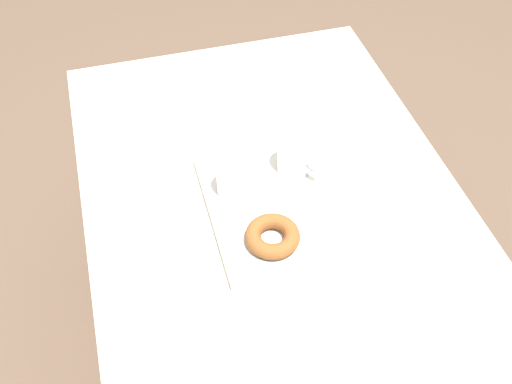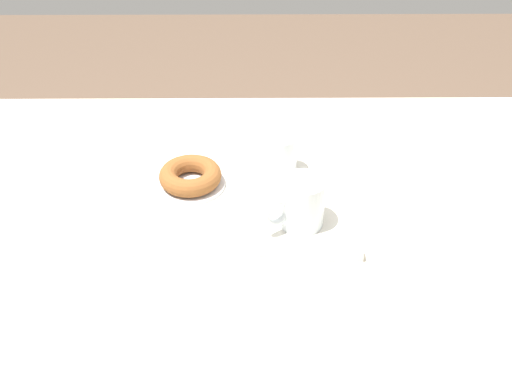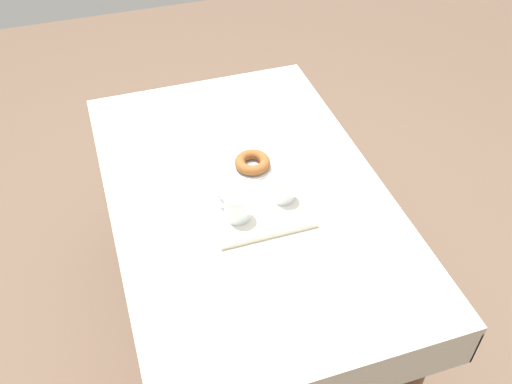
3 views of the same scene
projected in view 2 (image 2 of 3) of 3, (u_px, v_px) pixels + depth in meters
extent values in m
cube|color=beige|center=(235.00, 215.00, 1.19)|extent=(1.40, 0.89, 0.03)
cube|color=beige|center=(239.00, 133.00, 1.59)|extent=(1.40, 0.01, 0.14)
cylinder|color=brown|center=(18.00, 242.00, 1.69)|extent=(0.06, 0.06, 0.71)
cylinder|color=brown|center=(462.00, 240.00, 1.70)|extent=(0.06, 0.06, 0.71)
cube|color=silver|center=(248.00, 203.00, 1.18)|extent=(0.39, 0.31, 0.02)
cylinder|color=white|center=(302.00, 202.00, 1.09)|extent=(0.08, 0.08, 0.09)
cylinder|color=#B27523|center=(302.00, 206.00, 1.09)|extent=(0.07, 0.07, 0.07)
torus|color=white|center=(277.00, 212.00, 1.06)|extent=(0.05, 0.04, 0.06)
cylinder|color=white|center=(279.00, 154.00, 1.22)|extent=(0.07, 0.07, 0.08)
cylinder|color=silver|center=(279.00, 158.00, 1.22)|extent=(0.06, 0.06, 0.06)
cylinder|color=silver|center=(191.00, 184.00, 1.20)|extent=(0.13, 0.13, 0.01)
torus|color=brown|center=(190.00, 175.00, 1.19)|extent=(0.12, 0.12, 0.04)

